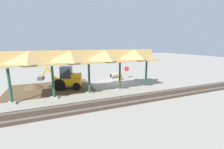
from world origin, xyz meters
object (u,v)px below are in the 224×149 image
backhoe (67,79)px  traffic_barrel (120,77)px  concrete_pipe (115,75)px  stop_sign (127,70)px

backhoe → traffic_barrel: backhoe is taller
backhoe → traffic_barrel: bearing=-168.6°
traffic_barrel → concrete_pipe: bearing=-84.4°
stop_sign → concrete_pipe: bearing=-44.6°
backhoe → stop_sign: bearing=-167.5°
backhoe → concrete_pipe: bearing=-156.2°
traffic_barrel → stop_sign: bearing=-160.8°
concrete_pipe → traffic_barrel: traffic_barrel is taller
concrete_pipe → traffic_barrel: (-0.18, 1.87, 0.00)m
backhoe → traffic_barrel: (-8.10, -1.63, -0.82)m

